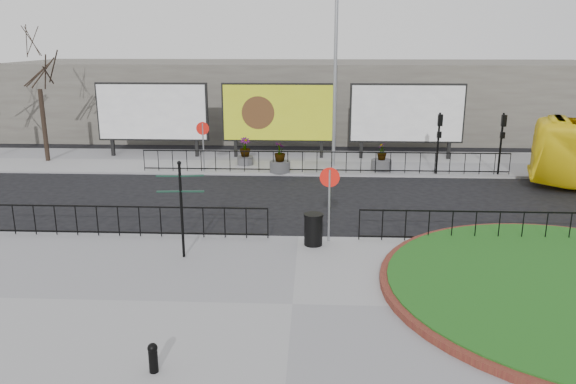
# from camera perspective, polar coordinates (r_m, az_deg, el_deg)

# --- Properties ---
(ground) EXTENTS (90.00, 90.00, 0.00)m
(ground) POSITION_cam_1_polar(r_m,az_deg,el_deg) (18.94, 1.06, -4.86)
(ground) COLOR black
(ground) RESTS_ON ground
(pavement_near) EXTENTS (30.00, 10.00, 0.12)m
(pavement_near) POSITION_cam_1_polar(r_m,az_deg,el_deg) (14.33, 0.45, -11.53)
(pavement_near) COLOR gray
(pavement_near) RESTS_ON ground
(pavement_far) EXTENTS (44.00, 6.00, 0.12)m
(pavement_far) POSITION_cam_1_polar(r_m,az_deg,el_deg) (30.47, 1.73, 3.04)
(pavement_far) COLOR gray
(pavement_far) RESTS_ON ground
(railing_near_left) EXTENTS (10.00, 0.10, 1.10)m
(railing_near_left) POSITION_cam_1_polar(r_m,az_deg,el_deg) (19.54, -16.85, -2.82)
(railing_near_left) COLOR black
(railing_near_left) RESTS_ON pavement_near
(railing_near_right) EXTENTS (9.00, 0.10, 1.10)m
(railing_near_right) POSITION_cam_1_polar(r_m,az_deg,el_deg) (19.39, 20.65, -3.31)
(railing_near_right) COLOR black
(railing_near_right) RESTS_ON pavement_near
(railing_far) EXTENTS (18.00, 0.10, 1.10)m
(railing_far) POSITION_cam_1_polar(r_m,az_deg,el_deg) (27.71, 3.71, 3.07)
(railing_far) COLOR black
(railing_far) RESTS_ON pavement_far
(speed_sign_far) EXTENTS (0.64, 0.07, 2.47)m
(speed_sign_far) POSITION_cam_1_polar(r_m,az_deg,el_deg) (28.11, -8.64, 5.69)
(speed_sign_far) COLOR gray
(speed_sign_far) RESTS_ON pavement_far
(speed_sign_near) EXTENTS (0.64, 0.07, 2.47)m
(speed_sign_near) POSITION_cam_1_polar(r_m,az_deg,el_deg) (17.99, 4.23, 0.41)
(speed_sign_near) COLOR gray
(speed_sign_near) RESTS_ON pavement_near
(billboard_left) EXTENTS (6.20, 0.31, 4.10)m
(billboard_left) POSITION_cam_1_polar(r_m,az_deg,el_deg) (32.28, -13.62, 7.89)
(billboard_left) COLOR black
(billboard_left) RESTS_ON pavement_far
(billboard_mid) EXTENTS (6.20, 0.31, 4.10)m
(billboard_mid) POSITION_cam_1_polar(r_m,az_deg,el_deg) (31.06, -1.00, 8.03)
(billboard_mid) COLOR black
(billboard_mid) RESTS_ON pavement_far
(billboard_right) EXTENTS (6.20, 0.31, 4.10)m
(billboard_right) POSITION_cam_1_polar(r_m,az_deg,el_deg) (31.40, 11.98, 7.79)
(billboard_right) COLOR black
(billboard_right) RESTS_ON pavement_far
(lamp_post) EXTENTS (0.74, 0.18, 9.23)m
(lamp_post) POSITION_cam_1_polar(r_m,az_deg,el_deg) (28.84, 4.83, 11.87)
(lamp_post) COLOR gray
(lamp_post) RESTS_ON pavement_far
(signal_pole_a) EXTENTS (0.22, 0.26, 3.00)m
(signal_pole_a) POSITION_cam_1_polar(r_m,az_deg,el_deg) (28.12, 15.09, 5.72)
(signal_pole_a) COLOR black
(signal_pole_a) RESTS_ON pavement_far
(signal_pole_b) EXTENTS (0.22, 0.26, 3.00)m
(signal_pole_b) POSITION_cam_1_polar(r_m,az_deg,el_deg) (28.91, 20.93, 5.48)
(signal_pole_b) COLOR black
(signal_pole_b) RESTS_ON pavement_far
(tree_left) EXTENTS (2.00, 2.00, 7.00)m
(tree_left) POSITION_cam_1_polar(r_m,az_deg,el_deg) (32.80, -23.83, 8.94)
(tree_left) COLOR #2D2119
(tree_left) RESTS_ON pavement_far
(building_backdrop) EXTENTS (40.00, 10.00, 5.00)m
(building_backdrop) POSITION_cam_1_polar(r_m,az_deg,el_deg) (39.98, 2.02, 9.51)
(building_backdrop) COLOR #6A665D
(building_backdrop) RESTS_ON ground
(fingerpost_sign) EXTENTS (1.40, 0.32, 2.98)m
(fingerpost_sign) POSITION_cam_1_polar(r_m,az_deg,el_deg) (16.89, -10.81, -0.80)
(fingerpost_sign) COLOR black
(fingerpost_sign) RESTS_ON pavement_near
(bollard) EXTENTS (0.20, 0.20, 0.63)m
(bollard) POSITION_cam_1_polar(r_m,az_deg,el_deg) (11.86, -13.55, -15.92)
(bollard) COLOR black
(bollard) RESTS_ON pavement_near
(litter_bin) EXTENTS (0.63, 0.63, 1.04)m
(litter_bin) POSITION_cam_1_polar(r_m,az_deg,el_deg) (17.99, 2.59, -3.80)
(litter_bin) COLOR black
(litter_bin) RESTS_ON pavement_near
(planter_a) EXTENTS (0.84, 0.84, 1.44)m
(planter_a) POSITION_cam_1_polar(r_m,az_deg,el_deg) (29.58, -4.38, 3.89)
(planter_a) COLOR #4C4C4F
(planter_a) RESTS_ON pavement_far
(planter_b) EXTENTS (1.02, 1.02, 1.51)m
(planter_b) POSITION_cam_1_polar(r_m,az_deg,el_deg) (27.86, -0.83, 3.12)
(planter_b) COLOR #4C4C4F
(planter_b) RESTS_ON pavement_far
(planter_c) EXTENTS (1.03, 1.03, 1.40)m
(planter_c) POSITION_cam_1_polar(r_m,az_deg,el_deg) (28.64, 9.47, 3.09)
(planter_c) COLOR #4C4C4F
(planter_c) RESTS_ON pavement_far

